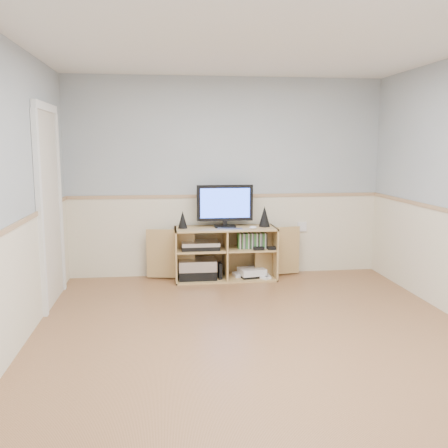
{
  "coord_description": "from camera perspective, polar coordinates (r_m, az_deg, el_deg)",
  "views": [
    {
      "loc": [
        -0.8,
        -4.04,
        1.66
      ],
      "look_at": [
        -0.16,
        1.2,
        0.82
      ],
      "focal_mm": 40.0,
      "sensor_mm": 36.0,
      "label": 1
    }
  ],
  "objects": [
    {
      "name": "av_components",
      "position": [
        6.21,
        -2.93,
        -4.41
      ],
      "size": [
        0.53,
        0.34,
        0.47
      ],
      "color": "black",
      "rests_on": "media_cabinet"
    },
    {
      "name": "game_consoles",
      "position": [
        6.32,
        3.08,
        -5.58
      ],
      "size": [
        0.46,
        0.32,
        0.11
      ],
      "color": "white",
      "rests_on": "media_cabinet"
    },
    {
      "name": "speaker_right",
      "position": [
        6.24,
        4.64,
        0.88
      ],
      "size": [
        0.14,
        0.14,
        0.26
      ],
      "primitive_type": "cone",
      "color": "black",
      "rests_on": "media_cabinet"
    },
    {
      "name": "monitor",
      "position": [
        6.17,
        0.1,
        2.27
      ],
      "size": [
        0.7,
        0.18,
        0.53
      ],
      "color": "black",
      "rests_on": "media_cabinet"
    },
    {
      "name": "room",
      "position": [
        4.25,
        3.07,
        3.02
      ],
      "size": [
        4.04,
        4.54,
        2.54
      ],
      "color": "#A27048",
      "rests_on": "ground"
    },
    {
      "name": "mouse",
      "position": [
        6.07,
        3.35,
        -0.41
      ],
      "size": [
        0.1,
        0.07,
        0.04
      ],
      "primitive_type": "ellipsoid",
      "rotation": [
        0.0,
        0.0,
        0.12
      ],
      "color": "white",
      "rests_on": "media_cabinet"
    },
    {
      "name": "wall_outlet",
      "position": [
        6.61,
        8.89,
        -0.32
      ],
      "size": [
        0.12,
        0.03,
        0.12
      ],
      "primitive_type": "cube",
      "color": "white",
      "rests_on": "wall_back"
    },
    {
      "name": "keyboard",
      "position": [
        6.03,
        0.65,
        -0.57
      ],
      "size": [
        0.32,
        0.18,
        0.01
      ],
      "primitive_type": "cube",
      "rotation": [
        0.0,
        0.0,
        -0.22
      ],
      "color": "#BCBCC0",
      "rests_on": "media_cabinet"
    },
    {
      "name": "speaker_left",
      "position": [
        6.12,
        -4.75,
        0.51
      ],
      "size": [
        0.12,
        0.12,
        0.22
      ],
      "primitive_type": "cone",
      "color": "black",
      "rests_on": "media_cabinet"
    },
    {
      "name": "media_cabinet",
      "position": [
        6.27,
        0.09,
        -3.2
      ],
      "size": [
        1.95,
        0.47,
        0.65
      ],
      "color": "tan",
      "rests_on": "floor"
    },
    {
      "name": "game_cases",
      "position": [
        6.22,
        3.23,
        -1.89
      ],
      "size": [
        0.36,
        0.14,
        0.19
      ],
      "primitive_type": "cube",
      "color": "#3F8C3F",
      "rests_on": "media_cabinet"
    }
  ]
}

